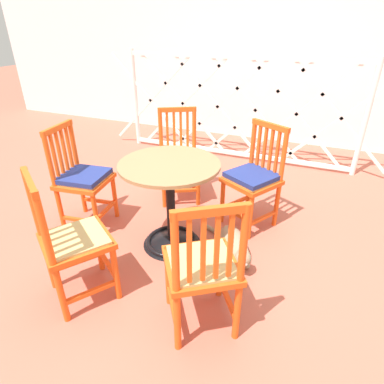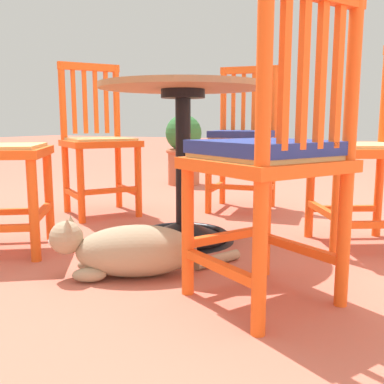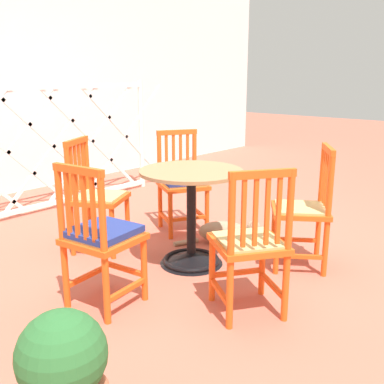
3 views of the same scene
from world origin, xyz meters
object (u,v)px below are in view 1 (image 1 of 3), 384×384
tabby_cat (234,246)px  orange_chair_near_fence (82,179)px  orange_chair_facing_out (179,158)px  cafe_table (171,214)px  orange_chair_tucked_in (71,242)px  orange_chair_at_corner (202,268)px  orange_chair_by_planter (253,179)px

tabby_cat → orange_chair_near_fence: bearing=-177.8°
tabby_cat → orange_chair_facing_out: bearing=137.6°
cafe_table → orange_chair_tucked_in: (-0.32, -0.74, 0.15)m
orange_chair_tucked_in → orange_chair_near_fence: bearing=125.3°
orange_chair_tucked_in → orange_chair_at_corner: size_ratio=1.00×
orange_chair_facing_out → orange_chair_tucked_in: 1.52m
orange_chair_facing_out → tabby_cat: (0.81, -0.74, -0.34)m
orange_chair_facing_out → orange_chair_at_corner: same height
orange_chair_at_corner → tabby_cat: bearing=89.3°
orange_chair_facing_out → orange_chair_at_corner: 1.64m
orange_chair_by_planter → cafe_table: bearing=-132.6°
orange_chair_by_planter → orange_chair_at_corner: 1.22m
orange_chair_by_planter → orange_chair_near_fence: 1.48m
orange_chair_tucked_in → orange_chair_at_corner: 0.84m
orange_chair_near_fence → orange_chair_at_corner: 1.50m
orange_chair_facing_out → orange_chair_at_corner: bearing=-60.8°
orange_chair_near_fence → orange_chair_tucked_in: bearing=-54.7°
orange_chair_facing_out → tabby_cat: bearing=-42.4°
orange_chair_near_fence → orange_chair_tucked_in: 0.90m
orange_chair_at_corner → orange_chair_by_planter: bearing=89.8°
orange_chair_by_planter → orange_chair_facing_out: bearing=165.4°
orange_chair_facing_out → orange_chair_near_fence: bearing=-125.3°
cafe_table → orange_chair_near_fence: bearing=-179.2°
orange_chair_tucked_in → tabby_cat: (0.85, 0.78, -0.34)m
orange_chair_near_fence → orange_chair_tucked_in: size_ratio=1.00×
orange_chair_by_planter → tabby_cat: bearing=-89.6°
orange_chair_at_corner → cafe_table: bearing=128.4°
cafe_table → orange_chair_near_fence: orange_chair_near_fence is taller
orange_chair_facing_out → orange_chair_near_fence: same height
orange_chair_by_planter → orange_chair_tucked_in: bearing=-122.8°
orange_chair_by_planter → orange_chair_at_corner: same height
cafe_table → orange_chair_by_planter: (0.52, 0.57, 0.16)m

